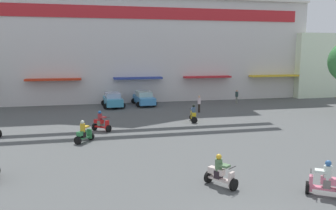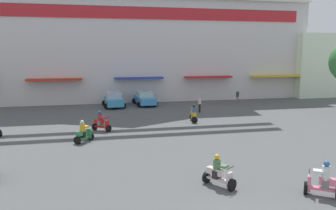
{
  "view_description": "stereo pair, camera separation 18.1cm",
  "coord_description": "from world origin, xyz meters",
  "px_view_note": "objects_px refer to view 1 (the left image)",
  "views": [
    {
      "loc": [
        -4.96,
        -8.61,
        5.86
      ],
      "look_at": [
        0.7,
        16.36,
        1.81
      ],
      "focal_mm": 36.17,
      "sensor_mm": 36.0,
      "label": 1
    },
    {
      "loc": [
        -4.78,
        -8.65,
        5.86
      ],
      "look_at": [
        0.7,
        16.36,
        1.81
      ],
      "focal_mm": 36.17,
      "sensor_mm": 36.0,
      "label": 2
    }
  ],
  "objects_px": {
    "parked_car_0": "(113,100)",
    "scooter_rider_5": "(101,123)",
    "scooter_rider_1": "(324,181)",
    "pedestrian_1": "(237,96)",
    "scooter_rider_0": "(193,115)",
    "scooter_rider_8": "(220,173)",
    "pedestrian_0": "(199,103)",
    "parked_car_1": "(144,98)",
    "scooter_rider_6": "(84,133)"
  },
  "relations": [
    {
      "from": "parked_car_0",
      "to": "scooter_rider_6",
      "type": "distance_m",
      "value": 14.14
    },
    {
      "from": "scooter_rider_1",
      "to": "scooter_rider_6",
      "type": "distance_m",
      "value": 14.48
    },
    {
      "from": "pedestrian_1",
      "to": "pedestrian_0",
      "type": "bearing_deg",
      "value": -142.9
    },
    {
      "from": "pedestrian_0",
      "to": "pedestrian_1",
      "type": "distance_m",
      "value": 7.44
    },
    {
      "from": "parked_car_0",
      "to": "scooter_rider_5",
      "type": "height_order",
      "value": "parked_car_0"
    },
    {
      "from": "scooter_rider_5",
      "to": "scooter_rider_8",
      "type": "height_order",
      "value": "scooter_rider_5"
    },
    {
      "from": "scooter_rider_1",
      "to": "pedestrian_0",
      "type": "relative_size",
      "value": 0.92
    },
    {
      "from": "scooter_rider_6",
      "to": "pedestrian_0",
      "type": "distance_m",
      "value": 13.93
    },
    {
      "from": "scooter_rider_5",
      "to": "scooter_rider_6",
      "type": "bearing_deg",
      "value": -112.07
    },
    {
      "from": "scooter_rider_5",
      "to": "pedestrian_0",
      "type": "distance_m",
      "value": 11.23
    },
    {
      "from": "scooter_rider_0",
      "to": "scooter_rider_8",
      "type": "bearing_deg",
      "value": -102.13
    },
    {
      "from": "parked_car_0",
      "to": "scooter_rider_5",
      "type": "relative_size",
      "value": 2.6
    },
    {
      "from": "parked_car_0",
      "to": "parked_car_1",
      "type": "xyz_separation_m",
      "value": [
        3.42,
        0.68,
        -0.0
      ]
    },
    {
      "from": "scooter_rider_1",
      "to": "pedestrian_1",
      "type": "height_order",
      "value": "pedestrian_1"
    },
    {
      "from": "scooter_rider_8",
      "to": "scooter_rider_5",
      "type": "bearing_deg",
      "value": 112.08
    },
    {
      "from": "scooter_rider_1",
      "to": "pedestrian_0",
      "type": "bearing_deg",
      "value": 87.14
    },
    {
      "from": "scooter_rider_6",
      "to": "parked_car_1",
      "type": "bearing_deg",
      "value": 67.03
    },
    {
      "from": "parked_car_1",
      "to": "scooter_rider_6",
      "type": "relative_size",
      "value": 3.09
    },
    {
      "from": "scooter_rider_1",
      "to": "scooter_rider_6",
      "type": "bearing_deg",
      "value": 132.36
    },
    {
      "from": "pedestrian_1",
      "to": "parked_car_0",
      "type": "bearing_deg",
      "value": 177.84
    },
    {
      "from": "scooter_rider_6",
      "to": "pedestrian_0",
      "type": "relative_size",
      "value": 0.9
    },
    {
      "from": "scooter_rider_6",
      "to": "scooter_rider_8",
      "type": "xyz_separation_m",
      "value": [
        5.97,
        -8.84,
        -0.01
      ]
    },
    {
      "from": "scooter_rider_6",
      "to": "pedestrian_1",
      "type": "xyz_separation_m",
      "value": [
        16.67,
        13.35,
        0.29
      ]
    },
    {
      "from": "scooter_rider_0",
      "to": "scooter_rider_1",
      "type": "height_order",
      "value": "scooter_rider_1"
    },
    {
      "from": "scooter_rider_5",
      "to": "scooter_rider_1",
      "type": "bearing_deg",
      "value": -57.88
    },
    {
      "from": "parked_car_1",
      "to": "scooter_rider_8",
      "type": "bearing_deg",
      "value": -90.49
    },
    {
      "from": "pedestrian_1",
      "to": "scooter_rider_8",
      "type": "bearing_deg",
      "value": -115.75
    },
    {
      "from": "parked_car_0",
      "to": "scooter_rider_0",
      "type": "distance_m",
      "value": 11.03
    },
    {
      "from": "scooter_rider_6",
      "to": "pedestrian_0",
      "type": "bearing_deg",
      "value": 39.53
    },
    {
      "from": "scooter_rider_5",
      "to": "parked_car_0",
      "type": "bearing_deg",
      "value": 81.92
    },
    {
      "from": "parked_car_1",
      "to": "pedestrian_1",
      "type": "distance_m",
      "value": 10.57
    },
    {
      "from": "pedestrian_0",
      "to": "scooter_rider_0",
      "type": "bearing_deg",
      "value": -114.09
    },
    {
      "from": "scooter_rider_1",
      "to": "pedestrian_1",
      "type": "bearing_deg",
      "value": 73.97
    },
    {
      "from": "parked_car_1",
      "to": "scooter_rider_8",
      "type": "height_order",
      "value": "parked_car_1"
    },
    {
      "from": "scooter_rider_8",
      "to": "pedestrian_1",
      "type": "height_order",
      "value": "pedestrian_1"
    },
    {
      "from": "scooter_rider_1",
      "to": "scooter_rider_6",
      "type": "xyz_separation_m",
      "value": [
        -9.76,
        10.7,
        -0.02
      ]
    },
    {
      "from": "scooter_rider_1",
      "to": "scooter_rider_5",
      "type": "distance_m",
      "value": 16.11
    },
    {
      "from": "pedestrian_1",
      "to": "parked_car_1",
      "type": "bearing_deg",
      "value": 173.44
    },
    {
      "from": "scooter_rider_8",
      "to": "pedestrian_1",
      "type": "xyz_separation_m",
      "value": [
        10.7,
        22.18,
        0.29
      ]
    },
    {
      "from": "parked_car_0",
      "to": "pedestrian_1",
      "type": "bearing_deg",
      "value": -2.16
    },
    {
      "from": "scooter_rider_5",
      "to": "parked_car_1",
      "type": "bearing_deg",
      "value": 66.8
    },
    {
      "from": "scooter_rider_8",
      "to": "pedestrian_0",
      "type": "height_order",
      "value": "pedestrian_0"
    },
    {
      "from": "parked_car_1",
      "to": "scooter_rider_1",
      "type": "xyz_separation_m",
      "value": [
        3.59,
        -25.26,
        -0.16
      ]
    },
    {
      "from": "parked_car_1",
      "to": "parked_car_0",
      "type": "bearing_deg",
      "value": -168.74
    },
    {
      "from": "pedestrian_1",
      "to": "scooter_rider_0",
      "type": "bearing_deg",
      "value": -132.05
    },
    {
      "from": "scooter_rider_1",
      "to": "pedestrian_1",
      "type": "relative_size",
      "value": 0.98
    },
    {
      "from": "pedestrian_0",
      "to": "pedestrian_1",
      "type": "height_order",
      "value": "pedestrian_0"
    },
    {
      "from": "scooter_rider_0",
      "to": "scooter_rider_1",
      "type": "relative_size",
      "value": 0.98
    },
    {
      "from": "parked_car_1",
      "to": "pedestrian_0",
      "type": "height_order",
      "value": "pedestrian_0"
    },
    {
      "from": "parked_car_0",
      "to": "pedestrian_0",
      "type": "relative_size",
      "value": 2.42
    }
  ]
}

